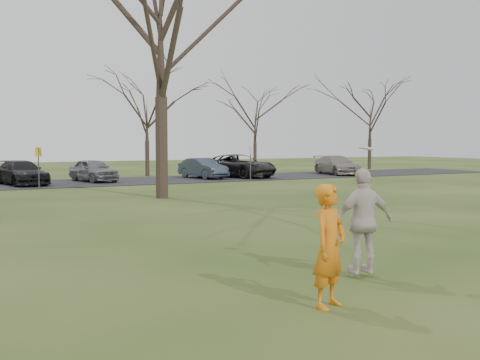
# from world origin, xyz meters

# --- Properties ---
(ground) EXTENTS (120.00, 120.00, 0.00)m
(ground) POSITION_xyz_m (0.00, 0.00, 0.00)
(ground) COLOR #1E380F
(ground) RESTS_ON ground
(parking_strip) EXTENTS (62.00, 6.50, 0.04)m
(parking_strip) POSITION_xyz_m (0.00, 25.00, 0.02)
(parking_strip) COLOR black
(parking_strip) RESTS_ON ground
(player_defender) EXTENTS (0.76, 0.65, 1.76)m
(player_defender) POSITION_xyz_m (-0.95, -0.59, 0.88)
(player_defender) COLOR orange
(player_defender) RESTS_ON ground
(car_3) EXTENTS (2.80, 4.77, 1.30)m
(car_3) POSITION_xyz_m (-2.54, 24.76, 0.69)
(car_3) COLOR black
(car_3) RESTS_ON parking_strip
(car_4) EXTENTS (2.51, 4.16, 1.33)m
(car_4) POSITION_xyz_m (1.43, 25.42, 0.70)
(car_4) COLOR slate
(car_4) RESTS_ON parking_strip
(car_5) EXTENTS (2.12, 4.07, 1.28)m
(car_5) POSITION_xyz_m (8.25, 25.10, 0.68)
(car_5) COLOR #303B48
(car_5) RESTS_ON parking_strip
(car_6) EXTENTS (4.05, 5.87, 1.49)m
(car_6) POSITION_xyz_m (10.80, 25.07, 0.79)
(car_6) COLOR black
(car_6) RESTS_ON parking_strip
(car_7) EXTENTS (2.58, 4.81, 1.33)m
(car_7) POSITION_xyz_m (18.35, 24.53, 0.70)
(car_7) COLOR gray
(car_7) RESTS_ON parking_strip
(catching_play) EXTENTS (1.13, 0.62, 2.20)m
(catching_play) POSITION_xyz_m (0.61, 0.53, 0.99)
(catching_play) COLOR beige
(catching_play) RESTS_ON ground
(sign_yellow) EXTENTS (0.35, 0.35, 2.08)m
(sign_yellow) POSITION_xyz_m (-2.00, 22.00, 1.45)
(sign_yellow) COLOR #47474C
(sign_yellow) RESTS_ON ground
(sign_white) EXTENTS (0.35, 0.35, 2.08)m
(sign_white) POSITION_xyz_m (10.00, 22.00, 1.45)
(sign_white) COLOR #47474C
(sign_white) RESTS_ON ground
(big_tree) EXTENTS (9.00, 9.00, 14.00)m
(big_tree) POSITION_xyz_m (2.00, 15.00, 7.00)
(big_tree) COLOR #352821
(big_tree) RESTS_ON ground
(small_tree_row) EXTENTS (55.00, 5.90, 8.50)m
(small_tree_row) POSITION_xyz_m (4.38, 30.06, 3.89)
(small_tree_row) COLOR #352821
(small_tree_row) RESTS_ON ground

